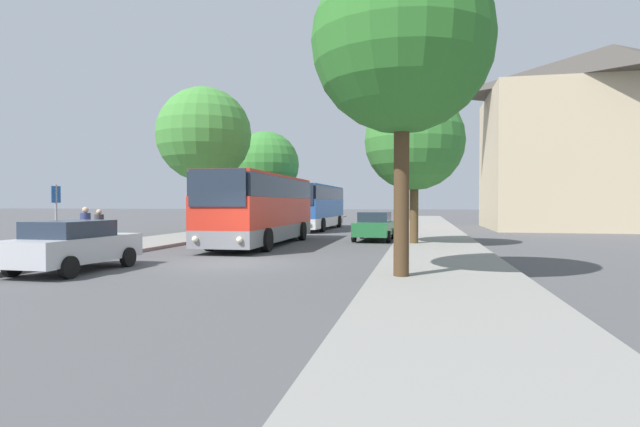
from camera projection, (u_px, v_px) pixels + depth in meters
name	position (u px, v px, depth m)	size (l,w,h in m)	color
ground_plane	(231.00, 263.00, 16.85)	(300.00, 300.00, 0.00)	#4C4C4F
sidewalk_left	(51.00, 257.00, 18.25)	(4.00, 120.00, 0.15)	gray
sidewalk_right	(444.00, 267.00, 15.45)	(4.00, 120.00, 0.15)	gray
building_right_background	(612.00, 137.00, 38.43)	(18.34, 11.74, 14.28)	#C6B28E
bus_front	(261.00, 208.00, 24.35)	(2.95, 11.19, 3.37)	gray
bus_middle	(315.00, 206.00, 38.73)	(2.91, 11.67, 3.39)	silver
parked_car_left_curb	(73.00, 245.00, 14.85)	(2.10, 4.33, 1.52)	#B7B7BC
parked_car_right_near	(375.00, 226.00, 27.22)	(2.12, 4.51, 1.56)	#236B38
bus_stop_sign	(56.00, 212.00, 17.89)	(0.08, 0.45, 2.56)	gray
pedestrian_waiting_near	(86.00, 230.00, 18.38)	(0.36, 0.36, 1.76)	#23232D
pedestrian_waiting_far	(99.00, 229.00, 20.25)	(0.36, 0.36, 1.65)	#23232D
tree_left_near	(266.00, 165.00, 41.07)	(5.46, 5.46, 7.80)	#47331E
tree_left_far	(204.00, 135.00, 32.45)	(6.13, 6.13, 9.43)	brown
tree_right_near	(402.00, 43.00, 12.81)	(4.69, 4.69, 8.39)	#47331E
tree_right_mid	(414.00, 141.00, 23.51)	(4.71, 4.71, 7.22)	#513D23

